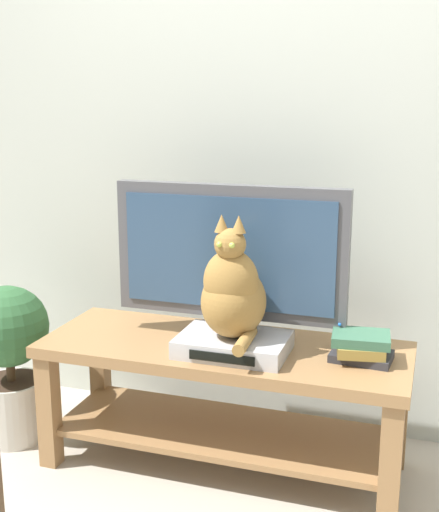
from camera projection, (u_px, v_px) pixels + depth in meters
back_wall at (279, 100)px, 2.76m from camera, size 7.00×0.12×2.80m
tv_stand at (224, 381)px, 2.56m from camera, size 1.39×0.52×0.50m
tv at (229, 258)px, 2.52m from camera, size 0.89×0.20×0.60m
media_box at (233, 344)px, 2.44m from camera, size 0.40×0.28×0.07m
cat at (233, 292)px, 2.38m from camera, size 0.23×0.32×0.45m
book_stack at (361, 347)px, 2.36m from camera, size 0.22×0.18×0.10m
potted_plant at (10, 355)px, 2.77m from camera, size 0.34×0.34×0.66m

